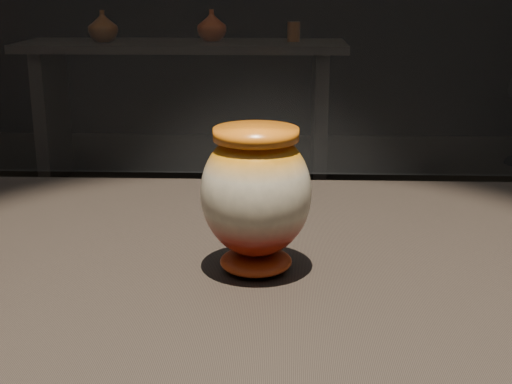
# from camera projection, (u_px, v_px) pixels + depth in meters

# --- Properties ---
(main_vase) EXTENTS (0.19, 0.19, 0.19)m
(main_vase) POSITION_uv_depth(u_px,v_px,m) (256.00, 195.00, 0.92)
(main_vase) COLOR maroon
(main_vase) RESTS_ON display_plinth
(back_shelf) EXTENTS (2.00, 0.60, 0.90)m
(back_shelf) POSITION_uv_depth(u_px,v_px,m) (184.00, 85.00, 4.45)
(back_shelf) COLOR black
(back_shelf) RESTS_ON ground
(back_vase_left) EXTENTS (0.26, 0.26, 0.19)m
(back_vase_left) POSITION_uv_depth(u_px,v_px,m) (103.00, 26.00, 4.33)
(back_vase_left) COLOR brown
(back_vase_left) RESTS_ON back_shelf
(back_vase_mid) EXTENTS (0.22, 0.22, 0.19)m
(back_vase_mid) POSITION_uv_depth(u_px,v_px,m) (212.00, 25.00, 4.39)
(back_vase_mid) COLOR maroon
(back_vase_mid) RESTS_ON back_shelf
(back_vase_right) EXTENTS (0.08, 0.08, 0.12)m
(back_vase_right) POSITION_uv_depth(u_px,v_px,m) (294.00, 32.00, 4.38)
(back_vase_right) COLOR brown
(back_vase_right) RESTS_ON back_shelf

